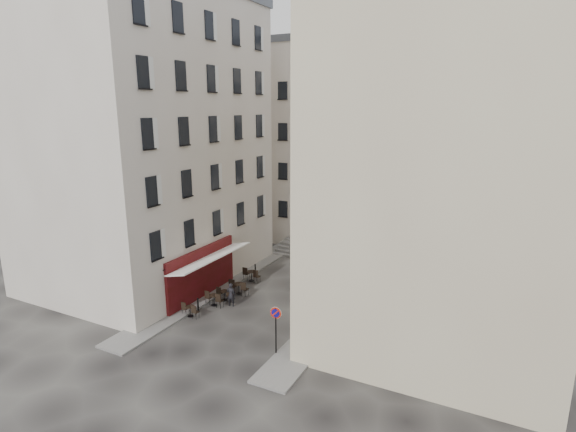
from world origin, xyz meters
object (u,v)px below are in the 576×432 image
Objects in this scene: no_parking_sign at (276,322)px; bistro_table_a at (190,310)px; pedestrian at (231,295)px; bistro_table_b at (214,299)px.

no_parking_sign is 7.11m from bistro_table_a.
pedestrian reaches higher than bistro_table_a.
no_parking_sign reaches higher than bistro_table_b.
bistro_table_b is 1.14m from pedestrian.
bistro_table_b is at bearing 14.66° from pedestrian.
no_parking_sign is at bearing -12.36° from bistro_table_a.
bistro_table_b is (0.38, 1.96, 0.04)m from bistro_table_a.
no_parking_sign is 6.79m from pedestrian.
no_parking_sign reaches higher than bistro_table_a.
bistro_table_a is 0.92× the size of bistro_table_b.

